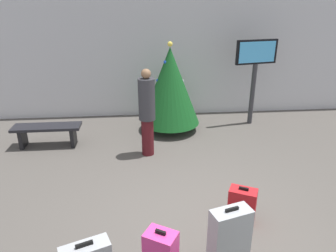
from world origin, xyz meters
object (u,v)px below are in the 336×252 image
at_px(holiday_tree, 170,86).
at_px(traveller_0, 147,111).
at_px(suitcase_3, 230,236).
at_px(flight_info_kiosk, 255,64).
at_px(waiting_bench, 47,131).
at_px(suitcase_6, 242,206).

bearing_deg(holiday_tree, traveller_0, -114.53).
distance_m(holiday_tree, suitcase_3, 4.35).
xyz_separation_m(flight_info_kiosk, suitcase_3, (-1.84, -4.53, -1.19)).
height_order(flight_info_kiosk, waiting_bench, flight_info_kiosk).
xyz_separation_m(flight_info_kiosk, traveller_0, (-2.74, -1.54, -0.60)).
relative_size(waiting_bench, traveller_0, 0.80).
height_order(flight_info_kiosk, traveller_0, flight_info_kiosk).
relative_size(holiday_tree, suitcase_3, 2.81).
height_order(holiday_tree, flight_info_kiosk, holiday_tree).
height_order(flight_info_kiosk, suitcase_3, flight_info_kiosk).
bearing_deg(suitcase_3, flight_info_kiosk, 67.84).
xyz_separation_m(traveller_0, suitcase_6, (1.28, -2.28, -0.69)).
height_order(traveller_0, suitcase_6, traveller_0).
height_order(holiday_tree, traveller_0, holiday_tree).
height_order(holiday_tree, suitcase_3, holiday_tree).
bearing_deg(waiting_bench, holiday_tree, 13.87).
bearing_deg(holiday_tree, flight_info_kiosk, 6.75).
bearing_deg(suitcase_3, suitcase_6, 60.94).
height_order(suitcase_3, suitcase_6, suitcase_3).
xyz_separation_m(flight_info_kiosk, waiting_bench, (-4.92, -0.94, -1.20)).
bearing_deg(suitcase_6, suitcase_3, -119.06).
height_order(traveller_0, suitcase_3, traveller_0).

